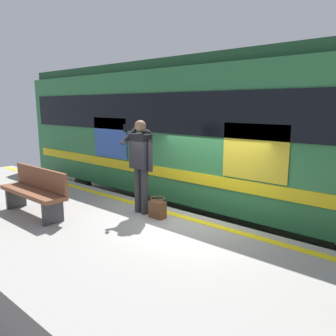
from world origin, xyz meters
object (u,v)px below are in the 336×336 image
(handbag, at_px, (157,209))
(bench, at_px, (35,189))
(train_carriage, at_px, (205,129))
(passenger, at_px, (141,159))

(handbag, relative_size, bench, 0.22)
(train_carriage, height_order, handbag, train_carriage)
(train_carriage, bearing_deg, handbag, 106.55)
(train_carriage, xyz_separation_m, handbag, (-0.78, 2.64, -1.31))
(train_carriage, xyz_separation_m, passenger, (-0.35, 2.62, -0.41))
(bench, bearing_deg, train_carriage, -105.77)
(passenger, height_order, bench, passenger)
(passenger, bearing_deg, handbag, 177.42)
(handbag, distance_m, bench, 2.39)
(train_carriage, height_order, bench, train_carriage)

